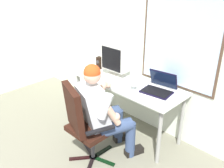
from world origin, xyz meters
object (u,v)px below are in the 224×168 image
at_px(crt_monitor, 116,58).
at_px(coffee_mug, 93,70).
at_px(wine_glass, 134,83).
at_px(desk_speaker, 99,63).
at_px(person_seated, 103,110).
at_px(office_chair, 83,121).
at_px(laptop, 160,86).
at_px(desk, 126,87).

xyz_separation_m(crt_monitor, coffee_mug, (-0.30, -0.15, -0.21)).
bearing_deg(wine_glass, desk_speaker, 166.54).
bearing_deg(person_seated, office_chair, -107.29).
bearing_deg(person_seated, laptop, 66.59).
height_order(person_seated, crt_monitor, person_seated).
xyz_separation_m(person_seated, laptop, (0.29, 0.68, 0.18)).
xyz_separation_m(person_seated, desk_speaker, (-0.78, 0.66, 0.21)).
relative_size(wine_glass, desk_speaker, 0.83).
distance_m(person_seated, crt_monitor, 0.85).
relative_size(desk, coffee_mug, 18.25).
height_order(office_chair, coffee_mug, office_chair).
bearing_deg(desk, person_seated, -73.85).
xyz_separation_m(person_seated, wine_glass, (0.07, 0.46, 0.22)).
height_order(desk, laptop, laptop).
height_order(office_chair, desk_speaker, office_chair).
bearing_deg(crt_monitor, desk_speaker, 177.58).
bearing_deg(coffee_mug, laptop, 10.16).
distance_m(office_chair, crt_monitor, 1.05).
height_order(desk, office_chair, office_chair).
bearing_deg(desk, coffee_mug, -169.88).
height_order(office_chair, laptop, office_chair).
distance_m(person_seated, laptop, 0.76).
distance_m(laptop, desk_speaker, 1.07).
distance_m(desk, office_chair, 0.85).
bearing_deg(coffee_mug, desk, 10.12).
bearing_deg(office_chair, laptop, 68.14).
distance_m(wine_glass, desk_speaker, 0.87).
xyz_separation_m(desk, coffee_mug, (-0.55, -0.10, 0.13)).
xyz_separation_m(crt_monitor, desk_speaker, (-0.35, 0.01, -0.16)).
bearing_deg(desk_speaker, wine_glass, -13.46).
distance_m(office_chair, desk_speaker, 1.17).
bearing_deg(person_seated, desk_speaker, 139.69).
height_order(person_seated, desk_speaker, person_seated).
xyz_separation_m(person_seated, crt_monitor, (-0.42, 0.64, 0.37)).
xyz_separation_m(office_chair, laptop, (0.37, 0.92, 0.25)).
height_order(laptop, desk_speaker, laptop).
bearing_deg(laptop, crt_monitor, -177.16).
bearing_deg(desk_speaker, crt_monitor, -2.42).
distance_m(desk, laptop, 0.50).
bearing_deg(desk_speaker, coffee_mug, -73.06).
distance_m(desk_speaker, coffee_mug, 0.18).
height_order(person_seated, wine_glass, person_seated).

